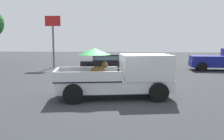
% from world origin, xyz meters
% --- Properties ---
extents(ground_plane, '(80.00, 80.00, 0.00)m').
position_xyz_m(ground_plane, '(0.00, 0.00, 0.00)').
color(ground_plane, '#2D3033').
extents(pickup_truck_main, '(5.30, 2.97, 2.17)m').
position_xyz_m(pickup_truck_main, '(0.42, 0.09, 0.98)').
color(pickup_truck_main, black).
rests_on(pickup_truck_main, ground).
extents(pickup_truck_red, '(4.89, 2.36, 1.80)m').
position_xyz_m(pickup_truck_red, '(8.19, 10.46, 0.87)').
color(pickup_truck_red, black).
rests_on(pickup_truck_red, ground).
extents(parked_sedan_near, '(4.42, 2.23, 1.33)m').
position_xyz_m(parked_sedan_near, '(-1.36, 9.86, 0.74)').
color(parked_sedan_near, black).
rests_on(parked_sedan_near, ground).
extents(motel_sign, '(1.40, 0.16, 4.64)m').
position_xyz_m(motel_sign, '(-6.40, 11.49, 3.29)').
color(motel_sign, '#59595B').
rests_on(motel_sign, ground).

